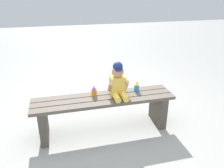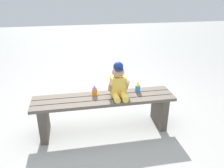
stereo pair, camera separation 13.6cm
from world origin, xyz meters
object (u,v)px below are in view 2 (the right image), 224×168
park_bench (104,108)px  sippy_cup_left (95,91)px  child_figure (118,82)px  sippy_cup_right (138,87)px

park_bench → sippy_cup_left: size_ratio=13.00×
child_figure → sippy_cup_left: (-0.27, 0.06, -0.12)m
park_bench → sippy_cup_left: sippy_cup_left is taller
child_figure → sippy_cup_right: bearing=14.4°
park_bench → child_figure: child_figure is taller
park_bench → sippy_cup_right: sippy_cup_right is taller
sippy_cup_left → sippy_cup_right: size_ratio=1.00×
sippy_cup_left → sippy_cup_right: same height
sippy_cup_left → child_figure: bearing=-13.6°
park_bench → sippy_cup_left: bearing=144.7°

